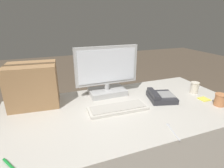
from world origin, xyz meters
The scene contains 10 objects.
office_desk centered at (0.00, 0.00, 0.37)m, with size 1.80×0.90×0.75m.
monitor centered at (-0.05, 0.29, 0.93)m, with size 0.55×0.20×0.43m.
keyboard centered at (-0.07, -0.01, 0.76)m, with size 0.44×0.17×0.03m.
desk_phone centered at (0.33, 0.03, 0.77)m, with size 0.25×0.26×0.07m.
paper_cup_left centered at (0.70, -0.22, 0.80)m, with size 0.08×0.08×0.10m.
paper_cup_right centered at (0.70, 0.04, 0.80)m, with size 0.07×0.07×0.10m.
spoon centered at (0.14, -0.35, 0.75)m, with size 0.06×0.17×0.00m.
cardboard_box centered at (-0.63, 0.30, 0.91)m, with size 0.37×0.29×0.33m.
pen_marker centered at (-0.73, -0.33, 0.75)m, with size 0.08×0.12×0.01m.
sticky_note_pad centered at (0.68, -0.10, 0.75)m, with size 0.08×0.08×0.01m.
Camera 1 is at (-0.51, -1.07, 1.38)m, focal length 28.00 mm.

